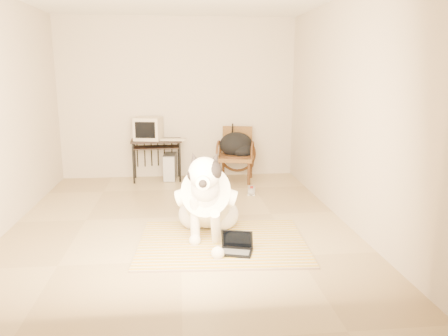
{
  "coord_description": "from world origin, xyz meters",
  "views": [
    {
      "loc": [
        0.01,
        -5.31,
        1.81
      ],
      "look_at": [
        0.49,
        -0.69,
        0.78
      ],
      "focal_mm": 35.0,
      "sensor_mm": 36.0,
      "label": 1
    }
  ],
  "objects": [
    {
      "name": "backpack",
      "position": [
        0.97,
        1.82,
        0.6
      ],
      "size": [
        0.56,
        0.49,
        0.41
      ],
      "color": "black",
      "rests_on": "rattan_chair"
    },
    {
      "name": "crt_monitor",
      "position": [
        -0.51,
        2.01,
        0.88
      ],
      "size": [
        0.49,
        0.47,
        0.37
      ],
      "color": "beige",
      "rests_on": "computer_desk"
    },
    {
      "name": "sneaker_right",
      "position": [
        1.08,
        0.99,
        0.04
      ],
      "size": [
        0.16,
        0.28,
        0.09
      ],
      "color": "white",
      "rests_on": "floor"
    },
    {
      "name": "wall_front",
      "position": [
        0.0,
        -2.25,
        1.35
      ],
      "size": [
        4.5,
        0.0,
        4.5
      ],
      "primitive_type": "plane",
      "rotation": [
        -1.57,
        0.0,
        0.0
      ],
      "color": "beige",
      "rests_on": "floor"
    },
    {
      "name": "desk_keyboard",
      "position": [
        -0.1,
        1.9,
        0.7
      ],
      "size": [
        0.42,
        0.19,
        0.03
      ],
      "primitive_type": "cube",
      "rotation": [
        0.0,
        0.0,
        -0.09
      ],
      "color": "beige",
      "rests_on": "computer_desk"
    },
    {
      "name": "sneaker_left",
      "position": [
        0.65,
        1.02,
        0.05
      ],
      "size": [
        0.16,
        0.31,
        0.1
      ],
      "color": "white",
      "rests_on": "floor"
    },
    {
      "name": "wall_back",
      "position": [
        0.0,
        2.25,
        1.35
      ],
      "size": [
        4.5,
        0.0,
        4.5
      ],
      "primitive_type": "plane",
      "rotation": [
        1.57,
        0.0,
        0.0
      ],
      "color": "beige",
      "rests_on": "floor"
    },
    {
      "name": "rattan_chair",
      "position": [
        0.95,
        1.85,
        0.45
      ],
      "size": [
        0.71,
        0.69,
        0.89
      ],
      "color": "brown",
      "rests_on": "floor"
    },
    {
      "name": "pc_tower",
      "position": [
        -0.16,
        2.03,
        0.22
      ],
      "size": [
        0.23,
        0.48,
        0.44
      ],
      "color": "#4B4B4E",
      "rests_on": "floor"
    },
    {
      "name": "dog",
      "position": [
        0.3,
        -0.68,
        0.42
      ],
      "size": [
        0.7,
        1.47,
        1.05
      ],
      "color": "white",
      "rests_on": "rug"
    },
    {
      "name": "floor",
      "position": [
        0.0,
        0.0,
        0.0
      ],
      "size": [
        4.5,
        4.5,
        0.0
      ],
      "primitive_type": "plane",
      "color": "tan",
      "rests_on": "ground"
    },
    {
      "name": "laptop",
      "position": [
        0.56,
        -1.21,
        0.08
      ],
      "size": [
        0.37,
        0.31,
        0.23
      ],
      "color": "black",
      "rests_on": "rug"
    },
    {
      "name": "wall_right",
      "position": [
        2.0,
        0.0,
        1.35
      ],
      "size": [
        0.0,
        4.5,
        4.5
      ],
      "primitive_type": "plane",
      "rotation": [
        1.57,
        0.0,
        -1.57
      ],
      "color": "beige",
      "rests_on": "floor"
    },
    {
      "name": "wall_left",
      "position": [
        -2.0,
        0.0,
        1.35
      ],
      "size": [
        0.0,
        4.5,
        4.5
      ],
      "primitive_type": "plane",
      "rotation": [
        1.57,
        0.0,
        1.57
      ],
      "color": "beige",
      "rests_on": "floor"
    },
    {
      "name": "rug",
      "position": [
        0.44,
        -0.92,
        0.01
      ],
      "size": [
        1.85,
        1.46,
        0.02
      ],
      "color": "orange",
      "rests_on": "floor"
    },
    {
      "name": "computer_desk",
      "position": [
        -0.38,
        1.98,
        0.59
      ],
      "size": [
        0.85,
        0.5,
        0.69
      ],
      "color": "black",
      "rests_on": "floor"
    }
  ]
}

